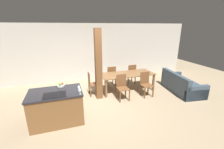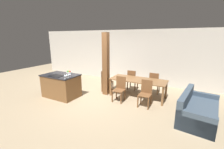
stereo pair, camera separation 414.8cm
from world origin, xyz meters
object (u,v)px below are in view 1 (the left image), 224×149
object	(u,v)px
dining_table	(127,76)
fruit_bowl	(61,85)
dining_chair_far_left	(111,76)
dining_chair_far_right	(131,74)
wine_glass_end	(79,86)
dining_chair_near_right	(146,84)
timber_post	(98,65)
wine_glass_far	(79,87)
wine_glass_middle	(79,89)
kitchen_island	(57,107)
wine_glass_near	(80,90)
couch	(181,85)
dining_chair_near_left	(122,87)
dining_chair_head_end	(92,83)

from	to	relation	value
dining_table	fruit_bowl	bearing A→B (deg)	-157.50
dining_chair_far_left	dining_chair_far_right	size ratio (longest dim) A/B	1.00
wine_glass_end	dining_chair_near_right	xyz separation A→B (m)	(2.59, 0.82, -0.55)
fruit_bowl	timber_post	distance (m)	1.53
wine_glass_far	wine_glass_end	xyz separation A→B (m)	(0.00, 0.09, 0.00)
fruit_bowl	wine_glass_middle	distance (m)	0.76
kitchen_island	timber_post	world-z (taller)	timber_post
wine_glass_middle	wine_glass_end	size ratio (longest dim) A/B	1.00
wine_glass_near	dining_chair_near_right	size ratio (longest dim) A/B	0.17
dining_chair_far_right	couch	world-z (taller)	dining_chair_far_right
kitchen_island	dining_chair_near_left	bearing A→B (deg)	17.63
dining_chair_head_end	couch	bearing A→B (deg)	-103.05
fruit_bowl	wine_glass_middle	bearing A→B (deg)	-52.16
wine_glass_end	wine_glass_far	bearing A→B (deg)	-90.00
couch	timber_post	size ratio (longest dim) A/B	0.75
dining_table	dining_chair_near_right	bearing A→B (deg)	-53.85
dining_chair_far_right	wine_glass_end	bearing A→B (deg)	39.79
dining_chair_near_left	dining_chair_head_end	world-z (taller)	same
wine_glass_near	dining_chair_near_left	size ratio (longest dim) A/B	0.17
kitchen_island	dining_chair_near_right	xyz separation A→B (m)	(3.21, 0.71, 0.02)
dining_chair_near_right	dining_chair_far_left	bearing A→B (deg)	126.15
kitchen_island	timber_post	xyz separation A→B (m)	(1.45, 1.06, 0.80)
wine_glass_far	dining_chair_near_right	bearing A→B (deg)	19.33
kitchen_island	dining_chair_far_right	bearing A→B (deg)	32.52
wine_glass_middle	dining_table	size ratio (longest dim) A/B	0.07
wine_glass_end	timber_post	size ratio (longest dim) A/B	0.06
kitchen_island	couch	xyz separation A→B (m)	(4.78, 0.56, -0.19)
wine_glass_middle	dining_chair_far_left	bearing A→B (deg)	55.33
wine_glass_middle	timber_post	world-z (taller)	timber_post
fruit_bowl	dining_chair_near_left	xyz separation A→B (m)	(2.08, 0.40, -0.48)
dining_chair_near_right	wine_glass_end	bearing A→B (deg)	-162.43
wine_glass_middle	couch	world-z (taller)	wine_glass_middle
dining_chair_near_right	dining_chair_far_right	xyz separation A→B (m)	(0.00, 1.33, 0.00)
dining_table	dining_chair_near_left	world-z (taller)	dining_chair_near_left
dining_table	dining_chair_near_left	distance (m)	0.84
wine_glass_end	dining_chair_far_right	xyz separation A→B (m)	(2.59, 2.15, -0.55)
dining_chair_head_end	couch	xyz separation A→B (m)	(3.52, -0.82, -0.21)
fruit_bowl	dining_chair_far_right	bearing A→B (deg)	29.54
wine_glass_near	dining_table	size ratio (longest dim) A/B	0.07
kitchen_island	wine_glass_end	size ratio (longest dim) A/B	8.80
dining_chair_near_left	timber_post	world-z (taller)	timber_post
dining_chair_far_left	dining_chair_near_left	bearing A→B (deg)	90.00
wine_glass_far	dining_chair_far_right	size ratio (longest dim) A/B	0.17
wine_glass_end	dining_chair_far_left	xyz separation A→B (m)	(1.61, 2.15, -0.55)
dining_chair_far_left	dining_chair_far_right	xyz separation A→B (m)	(0.98, 0.00, 0.00)
timber_post	wine_glass_middle	bearing A→B (deg)	-121.68
fruit_bowl	dining_chair_far_left	bearing A→B (deg)	39.78
wine_glass_near	dining_chair_head_end	bearing A→B (deg)	69.92
fruit_bowl	wine_glass_near	world-z (taller)	wine_glass_near
kitchen_island	dining_table	bearing A→B (deg)	26.86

